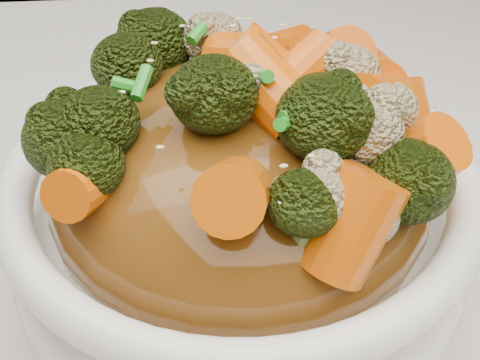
{
  "coord_description": "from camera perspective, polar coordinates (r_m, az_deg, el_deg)",
  "views": [
    {
      "loc": [
        -0.03,
        -0.23,
        1.05
      ],
      "look_at": [
        -0.01,
        0.04,
        0.83
      ],
      "focal_mm": 55.0,
      "sensor_mm": 36.0,
      "label": 1
    }
  ],
  "objects": [
    {
      "name": "bowl",
      "position": [
        0.37,
        0.0,
        -4.04
      ],
      "size": [
        0.25,
        0.25,
        0.09
      ],
      "primitive_type": null,
      "rotation": [
        0.0,
        0.0,
        -0.12
      ],
      "color": "white",
      "rests_on": "tablecloth"
    },
    {
      "name": "sauce_base",
      "position": [
        0.35,
        -0.0,
        -0.39
      ],
      "size": [
        0.2,
        0.2,
        0.1
      ],
      "primitive_type": "ellipsoid",
      "rotation": [
        0.0,
        0.0,
        -0.12
      ],
      "color": "#5E3610",
      "rests_on": "bowl"
    },
    {
      "name": "carrots",
      "position": [
        0.31,
        -0.0,
        8.81
      ],
      "size": [
        0.2,
        0.2,
        0.05
      ],
      "primitive_type": null,
      "rotation": [
        0.0,
        0.0,
        -0.12
      ],
      "color": "#D95B07",
      "rests_on": "sauce_base"
    },
    {
      "name": "broccoli",
      "position": [
        0.31,
        -0.0,
        8.64
      ],
      "size": [
        0.2,
        0.2,
        0.05
      ],
      "primitive_type": null,
      "rotation": [
        0.0,
        0.0,
        -0.12
      ],
      "color": "black",
      "rests_on": "sauce_base"
    },
    {
      "name": "cauliflower",
      "position": [
        0.31,
        -0.0,
        8.31
      ],
      "size": [
        0.2,
        0.2,
        0.04
      ],
      "primitive_type": null,
      "rotation": [
        0.0,
        0.0,
        -0.12
      ],
      "color": "tan",
      "rests_on": "sauce_base"
    },
    {
      "name": "scallions",
      "position": [
        0.31,
        -0.0,
        8.97
      ],
      "size": [
        0.15,
        0.15,
        0.02
      ],
      "primitive_type": null,
      "rotation": [
        0.0,
        0.0,
        -0.12
      ],
      "color": "#228D20",
      "rests_on": "sauce_base"
    },
    {
      "name": "sesame_seeds",
      "position": [
        0.31,
        -0.0,
        8.97
      ],
      "size": [
        0.18,
        0.18,
        0.01
      ],
      "primitive_type": null,
      "rotation": [
        0.0,
        0.0,
        -0.12
      ],
      "color": "beige",
      "rests_on": "sauce_base"
    }
  ]
}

